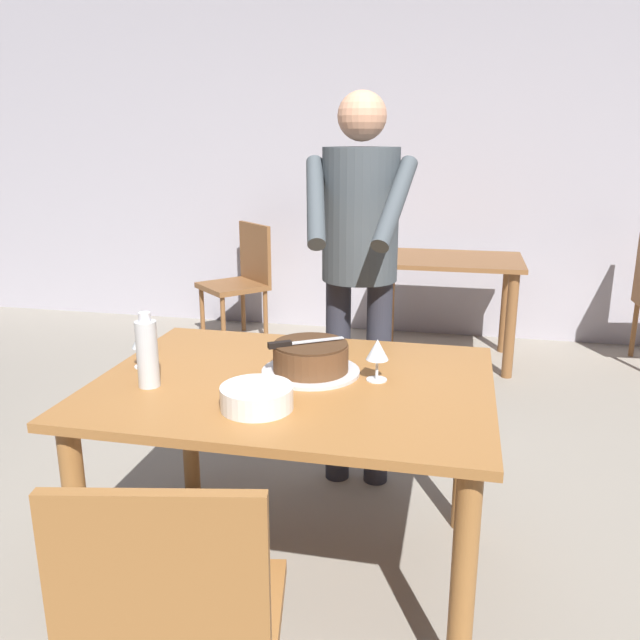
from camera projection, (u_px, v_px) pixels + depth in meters
ground_plane at (296, 571)px, 2.38m from camera, size 14.00×14.00×0.00m
back_wall at (397, 163)px, 5.05m from camera, size 10.00×0.12×2.70m
main_dining_table at (294, 411)px, 2.21m from camera, size 1.32×0.99×0.75m
cake_on_platter at (311, 359)px, 2.23m from camera, size 0.34×0.34×0.11m
cake_knife at (291, 343)px, 2.19m from camera, size 0.24×0.16×0.02m
plate_stack at (257, 397)px, 1.94m from camera, size 0.22×0.22×0.07m
wine_glass_near at (142, 339)px, 2.28m from camera, size 0.08×0.08×0.14m
wine_glass_far at (377, 351)px, 2.15m from camera, size 0.08×0.08×0.14m
water_bottle at (147, 353)px, 2.10m from camera, size 0.07×0.07×0.25m
person_cutting_cake at (360, 251)px, 2.74m from camera, size 0.47×0.56×1.72m
chair_near_side at (178, 626)px, 1.44m from camera, size 0.52×0.52×0.90m
background_table at (447, 281)px, 4.51m from camera, size 1.00×0.70×0.74m
background_chair_1 at (241, 277)px, 5.03m from camera, size 0.62×0.62×0.90m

